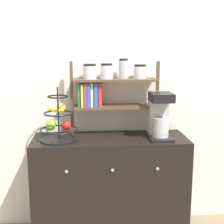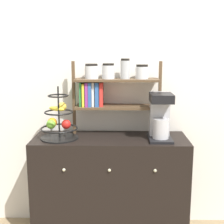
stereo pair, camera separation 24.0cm
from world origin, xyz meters
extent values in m
cube|color=silver|center=(0.00, 0.47, 1.30)|extent=(7.00, 0.05, 2.60)
cube|color=black|center=(0.00, 0.21, 0.42)|extent=(1.21, 0.42, 0.83)
sphere|color=#B2AD8C|center=(-0.33, -0.01, 0.65)|extent=(0.02, 0.02, 0.02)
sphere|color=#B2AD8C|center=(0.00, -0.01, 0.65)|extent=(0.02, 0.02, 0.02)
sphere|color=#B2AD8C|center=(0.33, -0.01, 0.65)|extent=(0.02, 0.02, 0.02)
cube|color=black|center=(0.38, 0.17, 0.84)|extent=(0.18, 0.26, 0.02)
cube|color=#B7B7BC|center=(0.38, 0.24, 1.02)|extent=(0.15, 0.10, 0.34)
cylinder|color=#B7B7BC|center=(0.38, 0.15, 0.92)|extent=(0.12, 0.12, 0.15)
cube|color=black|center=(0.38, 0.16, 1.16)|extent=(0.17, 0.21, 0.06)
cylinder|color=black|center=(-0.39, 0.18, 0.84)|extent=(0.29, 0.29, 0.01)
cylinder|color=black|center=(-0.39, 0.18, 1.04)|extent=(0.01, 0.01, 0.40)
torus|color=black|center=(-0.39, 0.18, 0.91)|extent=(0.29, 0.29, 0.01)
torus|color=black|center=(-0.39, 0.18, 1.04)|extent=(0.22, 0.22, 0.01)
torus|color=black|center=(-0.39, 0.18, 1.17)|extent=(0.16, 0.16, 0.01)
sphere|color=red|center=(-0.33, 0.17, 0.95)|extent=(0.07, 0.07, 0.07)
sphere|color=#6BAD33|center=(-0.45, 0.17, 0.95)|extent=(0.07, 0.07, 0.07)
sphere|color=orange|center=(-0.45, 0.22, 0.95)|extent=(0.08, 0.08, 0.08)
ellipsoid|color=yellow|center=(-0.41, 0.21, 1.06)|extent=(0.15, 0.11, 0.04)
sphere|color=gold|center=(-0.37, 0.23, 1.07)|extent=(0.07, 0.07, 0.07)
cube|color=brown|center=(-0.30, 0.34, 1.13)|extent=(0.02, 0.02, 0.59)
cube|color=brown|center=(0.39, 0.34, 1.13)|extent=(0.02, 0.02, 0.59)
cube|color=brown|center=(0.05, 0.34, 1.05)|extent=(0.67, 0.20, 0.02)
cube|color=brown|center=(0.05, 0.34, 1.27)|extent=(0.67, 0.20, 0.02)
cube|color=#2D8C47|center=(-0.24, 0.34, 1.16)|extent=(0.02, 0.13, 0.19)
cube|color=yellow|center=(-0.21, 0.34, 1.15)|extent=(0.02, 0.16, 0.18)
cube|color=#8C338C|center=(-0.19, 0.34, 1.16)|extent=(0.02, 0.16, 0.19)
cube|color=#2D599E|center=(-0.16, 0.34, 1.16)|extent=(0.02, 0.16, 0.19)
cube|color=white|center=(-0.14, 0.34, 1.16)|extent=(0.02, 0.13, 0.19)
cube|color=#2D599E|center=(-0.11, 0.34, 1.16)|extent=(0.03, 0.15, 0.19)
cube|color=red|center=(-0.07, 0.34, 1.16)|extent=(0.03, 0.13, 0.19)
cylinder|color=silver|center=(-0.15, 0.34, 1.33)|extent=(0.11, 0.11, 0.10)
cylinder|color=black|center=(-0.15, 0.34, 1.39)|extent=(0.10, 0.10, 0.02)
cylinder|color=silver|center=(-0.02, 0.34, 1.33)|extent=(0.10, 0.10, 0.11)
cylinder|color=black|center=(-0.02, 0.34, 1.39)|extent=(0.09, 0.09, 0.02)
cylinder|color=#ADB2B7|center=(0.12, 0.34, 1.35)|extent=(0.08, 0.08, 0.14)
cylinder|color=black|center=(0.12, 0.34, 1.43)|extent=(0.07, 0.07, 0.02)
cylinder|color=silver|center=(0.25, 0.34, 1.33)|extent=(0.10, 0.10, 0.10)
cylinder|color=black|center=(0.25, 0.34, 1.39)|extent=(0.09, 0.09, 0.02)
camera|label=1|loc=(-0.18, -2.13, 1.51)|focal=50.00mm
camera|label=2|loc=(0.06, -2.14, 1.51)|focal=50.00mm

